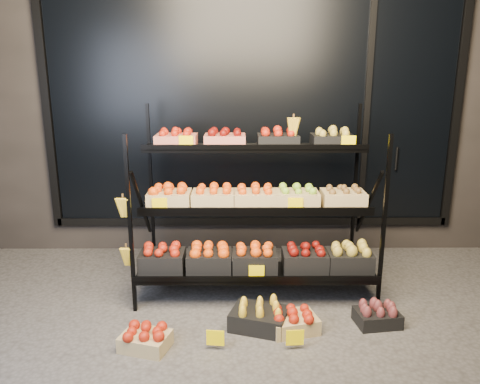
{
  "coord_description": "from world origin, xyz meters",
  "views": [
    {
      "loc": [
        -0.16,
        -3.4,
        1.98
      ],
      "look_at": [
        -0.14,
        0.55,
        0.94
      ],
      "focal_mm": 35.0,
      "sensor_mm": 36.0,
      "label": 1
    }
  ],
  "objects_px": {
    "floor_crate_midright": "(293,320)",
    "display_rack": "(254,207)",
    "floor_crate_midleft": "(259,316)",
    "floor_crate_left": "(145,338)"
  },
  "relations": [
    {
      "from": "display_rack",
      "to": "floor_crate_left",
      "type": "distance_m",
      "value": 1.45
    },
    {
      "from": "display_rack",
      "to": "floor_crate_midright",
      "type": "distance_m",
      "value": 1.06
    },
    {
      "from": "floor_crate_midright",
      "to": "display_rack",
      "type": "bearing_deg",
      "value": 96.48
    },
    {
      "from": "display_rack",
      "to": "floor_crate_midleft",
      "type": "relative_size",
      "value": 4.32
    },
    {
      "from": "floor_crate_midleft",
      "to": "floor_crate_midright",
      "type": "height_order",
      "value": "floor_crate_midleft"
    },
    {
      "from": "floor_crate_left",
      "to": "floor_crate_midleft",
      "type": "height_order",
      "value": "floor_crate_midleft"
    },
    {
      "from": "floor_crate_left",
      "to": "floor_crate_midright",
      "type": "bearing_deg",
      "value": 28.39
    },
    {
      "from": "display_rack",
      "to": "floor_crate_midright",
      "type": "height_order",
      "value": "display_rack"
    },
    {
      "from": "display_rack",
      "to": "floor_crate_left",
      "type": "bearing_deg",
      "value": -130.15
    },
    {
      "from": "display_rack",
      "to": "floor_crate_midleft",
      "type": "bearing_deg",
      "value": -88.03
    }
  ]
}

